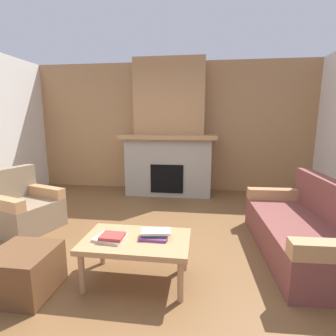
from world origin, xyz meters
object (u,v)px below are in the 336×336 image
(couch, at_px, (305,231))
(coffee_table, at_px, (136,244))
(ottoman, at_px, (24,271))
(fireplace, at_px, (169,137))
(armchair, at_px, (23,209))

(couch, relative_size, coffee_table, 1.83)
(coffee_table, xyz_separation_m, ottoman, (-0.95, -0.30, -0.18))
(fireplace, height_order, armchair, fireplace)
(fireplace, height_order, ottoman, fireplace)
(couch, height_order, coffee_table, couch)
(armchair, bearing_deg, ottoman, -53.77)
(armchair, relative_size, ottoman, 1.85)
(armchair, distance_m, coffee_table, 2.12)
(ottoman, bearing_deg, armchair, 126.23)
(fireplace, distance_m, armchair, 2.91)
(armchair, height_order, ottoman, armchair)
(couch, height_order, ottoman, couch)
(fireplace, relative_size, couch, 1.47)
(couch, distance_m, armchair, 3.67)
(fireplace, bearing_deg, couch, -51.74)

